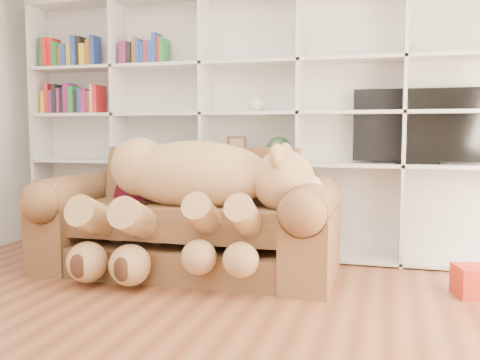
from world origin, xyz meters
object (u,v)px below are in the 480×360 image
(sofa, at_px, (188,225))
(tv, at_px, (418,127))
(teddy_bear, at_px, (192,189))
(gift_box, at_px, (475,281))

(sofa, height_order, tv, tv)
(sofa, xyz_separation_m, tv, (1.80, 0.71, 0.80))
(sofa, relative_size, tv, 2.22)
(sofa, distance_m, teddy_bear, 0.40)
(sofa, bearing_deg, gift_box, -3.36)
(sofa, distance_m, gift_box, 2.19)
(gift_box, bearing_deg, sofa, 176.64)
(teddy_bear, xyz_separation_m, gift_box, (2.06, 0.07, -0.59))
(gift_box, xyz_separation_m, tv, (-0.36, 0.84, 1.07))
(teddy_bear, bearing_deg, gift_box, -2.13)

